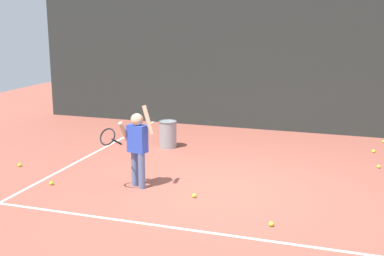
# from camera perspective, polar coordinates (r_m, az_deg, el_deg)

# --- Properties ---
(ground_plane) EXTENTS (20.00, 20.00, 0.00)m
(ground_plane) POSITION_cam_1_polar(r_m,az_deg,el_deg) (7.95, 3.54, -6.98)
(ground_plane) COLOR #9E5142
(court_line_baseline) EXTENTS (9.00, 0.05, 0.00)m
(court_line_baseline) POSITION_cam_1_polar(r_m,az_deg,el_deg) (6.50, -0.20, -11.67)
(court_line_baseline) COLOR white
(court_line_baseline) RESTS_ON ground
(court_line_sideline) EXTENTS (0.05, 9.00, 0.00)m
(court_line_sideline) POSITION_cam_1_polar(r_m,az_deg,el_deg) (9.93, -11.78, -3.13)
(court_line_sideline) COLOR white
(court_line_sideline) RESTS_ON ground
(back_fence_windscreen) EXTENTS (11.93, 0.08, 3.82)m
(back_fence_windscreen) POSITION_cam_1_polar(r_m,az_deg,el_deg) (11.76, 9.11, 8.92)
(back_fence_windscreen) COLOR #282D2B
(back_fence_windscreen) RESTS_ON ground
(fence_post_0) EXTENTS (0.09, 0.09, 3.97)m
(fence_post_0) POSITION_cam_1_polar(r_m,az_deg,el_deg) (13.96, -15.44, 9.55)
(fence_post_0) COLOR slate
(fence_post_0) RESTS_ON ground
(fence_post_1) EXTENTS (0.09, 0.09, 3.97)m
(fence_post_1) POSITION_cam_1_polar(r_m,az_deg,el_deg) (12.27, 0.08, 9.59)
(fence_post_1) COLOR slate
(fence_post_1) RESTS_ON ground
(fence_post_2) EXTENTS (0.09, 0.09, 3.97)m
(fence_post_2) POSITION_cam_1_polar(r_m,az_deg,el_deg) (11.67, 18.71, 8.74)
(fence_post_2) COLOR slate
(fence_post_2) RESTS_ON ground
(tennis_player) EXTENTS (0.80, 0.57, 1.35)m
(tennis_player) POSITION_cam_1_polar(r_m,az_deg,el_deg) (7.85, -6.44, -1.76)
(tennis_player) COLOR slate
(tennis_player) RESTS_ON ground
(ball_hopper) EXTENTS (0.38, 0.38, 0.56)m
(ball_hopper) POSITION_cam_1_polar(r_m,az_deg,el_deg) (10.27, -2.80, -0.68)
(ball_hopper) COLOR gray
(ball_hopper) RESTS_ON ground
(tennis_ball_0) EXTENTS (0.07, 0.07, 0.07)m
(tennis_ball_0) POSITION_cam_1_polar(r_m,az_deg,el_deg) (7.55, 0.25, -7.79)
(tennis_ball_0) COLOR #CCE033
(tennis_ball_0) RESTS_ON ground
(tennis_ball_1) EXTENTS (0.07, 0.07, 0.07)m
(tennis_ball_1) POSITION_cam_1_polar(r_m,az_deg,el_deg) (6.68, 9.12, -10.86)
(tennis_ball_1) COLOR #CCE033
(tennis_ball_1) RESTS_ON ground
(tennis_ball_2) EXTENTS (0.07, 0.07, 0.07)m
(tennis_ball_2) POSITION_cam_1_polar(r_m,az_deg,el_deg) (10.56, 20.18, -2.53)
(tennis_ball_2) COLOR #CCE033
(tennis_ball_2) RESTS_ON ground
(tennis_ball_3) EXTENTS (0.07, 0.07, 0.07)m
(tennis_ball_3) POSITION_cam_1_polar(r_m,az_deg,el_deg) (8.41, -15.91, -6.12)
(tennis_ball_3) COLOR #CCE033
(tennis_ball_3) RESTS_ON ground
(tennis_ball_5) EXTENTS (0.07, 0.07, 0.07)m
(tennis_ball_5) POSITION_cam_1_polar(r_m,az_deg,el_deg) (9.55, 20.72, -4.17)
(tennis_ball_5) COLOR #CCE033
(tennis_ball_5) RESTS_ON ground
(tennis_ball_6) EXTENTS (0.07, 0.07, 0.07)m
(tennis_ball_6) POSITION_cam_1_polar(r_m,az_deg,el_deg) (9.55, -19.25, -4.05)
(tennis_ball_6) COLOR #CCE033
(tennis_ball_6) RESTS_ON ground
(tennis_ball_7) EXTENTS (0.07, 0.07, 0.07)m
(tennis_ball_7) POSITION_cam_1_polar(r_m,az_deg,el_deg) (11.43, 21.23, -1.46)
(tennis_ball_7) COLOR #CCE033
(tennis_ball_7) RESTS_ON ground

